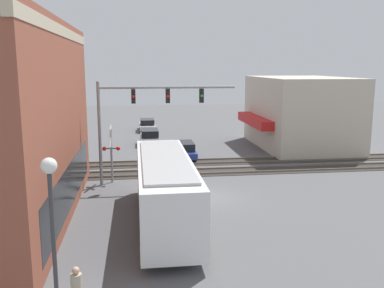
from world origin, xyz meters
name	(u,v)px	position (x,y,z in m)	size (l,w,h in m)	color
ground_plane	(208,197)	(0.00, 0.00, 0.00)	(120.00, 120.00, 0.00)	#565659
shop_building	(300,112)	(14.70, -11.32, 3.30)	(11.95, 8.89, 6.62)	beige
city_bus	(165,188)	(-3.93, 2.80, 1.84)	(11.07, 2.59, 3.34)	white
traffic_signal_gantry	(143,107)	(3.51, 3.65, 5.05)	(0.42, 8.87, 6.71)	gray
crossing_signal	(111,149)	(4.11, 5.78, 2.30)	(1.41, 1.18, 3.81)	gray
streetlamp	(53,236)	(-12.69, 6.42, 3.17)	(0.44, 0.44, 5.33)	#38383A
rail_track_near	(194,172)	(6.00, 0.00, 0.03)	(2.60, 60.00, 0.15)	#332D28
rail_track_far	(189,162)	(9.20, 0.00, 0.03)	(2.60, 60.00, 0.15)	#332D28
parked_car_blue	(183,150)	(11.11, 0.20, 0.65)	(4.65, 1.82, 1.38)	navy
parked_car_grey	(150,137)	(17.82, 2.80, 0.70)	(4.79, 1.82, 1.50)	slate
parked_car_white	(147,125)	(26.86, 2.80, 0.66)	(4.62, 1.82, 1.41)	silver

